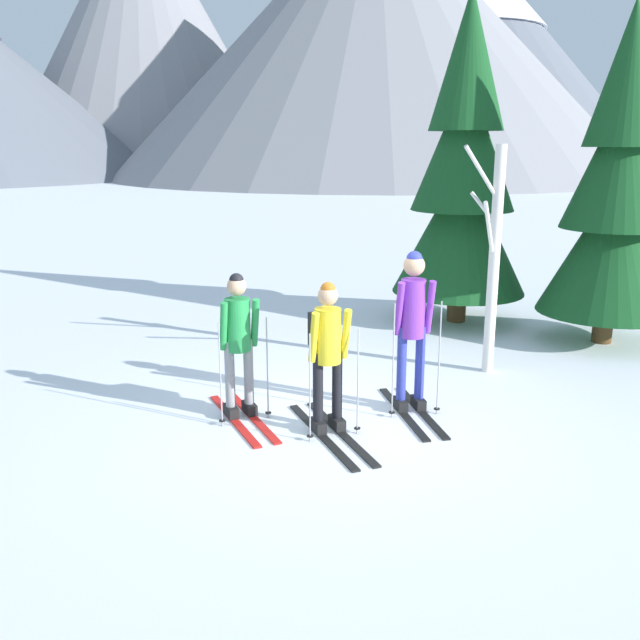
# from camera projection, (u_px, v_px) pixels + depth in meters

# --- Properties ---
(ground_plane) EXTENTS (400.00, 400.00, 0.00)m
(ground_plane) POSITION_uv_depth(u_px,v_px,m) (337.00, 419.00, 7.69)
(ground_plane) COLOR white
(skier_in_green) EXTENTS (0.70, 1.63, 1.66)m
(skier_in_green) POSITION_uv_depth(u_px,v_px,m) (239.00, 341.00, 7.55)
(skier_in_green) COLOR red
(skier_in_green) RESTS_ON ground
(skier_in_yellow) EXTENTS (0.65, 1.82, 1.64)m
(skier_in_yellow) POSITION_uv_depth(u_px,v_px,m) (327.00, 350.00, 7.16)
(skier_in_yellow) COLOR black
(skier_in_yellow) RESTS_ON ground
(skier_in_purple) EXTENTS (0.61, 1.60, 1.87)m
(skier_in_purple) POSITION_uv_depth(u_px,v_px,m) (413.00, 323.00, 7.69)
(skier_in_purple) COLOR black
(skier_in_purple) RESTS_ON ground
(pine_tree_near) EXTENTS (2.08, 2.08, 5.01)m
(pine_tree_near) POSITION_uv_depth(u_px,v_px,m) (617.00, 194.00, 10.12)
(pine_tree_near) COLOR #51381E
(pine_tree_near) RESTS_ON ground
(pine_tree_mid) EXTENTS (2.25, 2.25, 5.44)m
(pine_tree_mid) POSITION_uv_depth(u_px,v_px,m) (463.00, 176.00, 11.35)
(pine_tree_mid) COLOR #51381E
(pine_tree_mid) RESTS_ON ground
(birch_tree_tall) EXTENTS (0.65, 0.86, 3.01)m
(birch_tree_tall) POSITION_uv_depth(u_px,v_px,m) (493.00, 257.00, 8.92)
(birch_tree_tall) COLOR silver
(birch_tree_tall) RESTS_ON ground
(mountain_ridge_distant) EXTENTS (97.46, 58.17, 28.81)m
(mountain_ridge_distant) POSITION_uv_depth(u_px,v_px,m) (250.00, 46.00, 66.14)
(mountain_ridge_distant) COLOR slate
(mountain_ridge_distant) RESTS_ON ground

